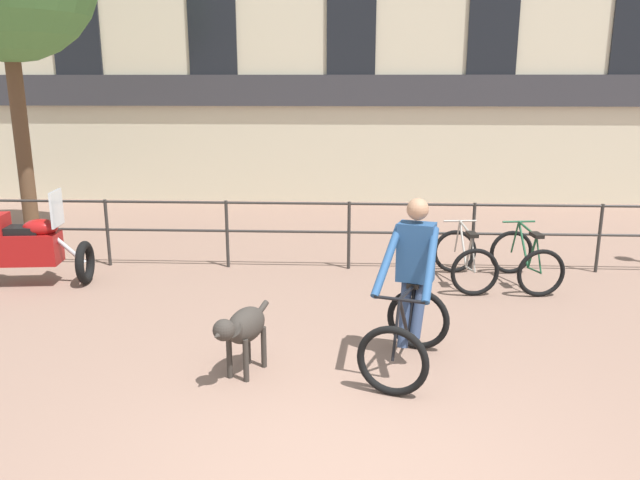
% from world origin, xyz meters
% --- Properties ---
extents(ground_plane, '(60.00, 60.00, 0.00)m').
position_xyz_m(ground_plane, '(0.00, 0.00, 0.00)').
color(ground_plane, '#846656').
extents(canal_railing, '(15.05, 0.05, 1.05)m').
position_xyz_m(canal_railing, '(-0.00, 5.20, 0.71)').
color(canal_railing, '#2D2B28').
rests_on(canal_railing, ground_plane).
extents(cyclist_with_bike, '(1.01, 1.32, 1.70)m').
position_xyz_m(cyclist_with_bike, '(0.62, 1.87, 0.76)').
color(cyclist_with_bike, black).
rests_on(cyclist_with_bike, ground_plane).
extents(dog, '(0.49, 0.92, 0.70)m').
position_xyz_m(dog, '(-1.02, 1.56, 0.49)').
color(dog, '#332D28').
rests_on(dog, ground_plane).
extents(parked_motorcycle, '(1.68, 0.79, 1.35)m').
position_xyz_m(parked_motorcycle, '(-4.51, 4.21, 0.56)').
color(parked_motorcycle, black).
rests_on(parked_motorcycle, ground_plane).
extents(parked_bicycle_near_lamp, '(0.76, 1.17, 0.86)m').
position_xyz_m(parked_bicycle_near_lamp, '(1.64, 4.54, 0.36)').
color(parked_bicycle_near_lamp, black).
rests_on(parked_bicycle_near_lamp, ground_plane).
extents(parked_bicycle_mid_left, '(0.80, 1.19, 0.86)m').
position_xyz_m(parked_bicycle_mid_left, '(2.50, 4.54, 0.36)').
color(parked_bicycle_mid_left, black).
rests_on(parked_bicycle_mid_left, ground_plane).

